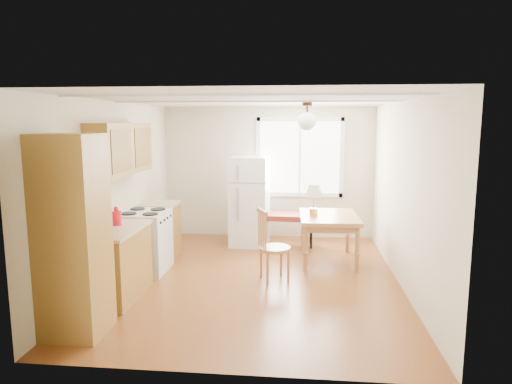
# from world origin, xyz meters

# --- Properties ---
(room_shell) EXTENTS (4.60, 5.60, 2.62)m
(room_shell) POSITION_xyz_m (0.00, 0.00, 1.25)
(room_shell) COLOR #572B11
(room_shell) RESTS_ON ground
(kitchen_run) EXTENTS (0.65, 3.40, 2.20)m
(kitchen_run) POSITION_xyz_m (-1.72, -0.63, 0.84)
(kitchen_run) COLOR brown
(kitchen_run) RESTS_ON ground
(window_unit) EXTENTS (1.64, 0.05, 1.51)m
(window_unit) POSITION_xyz_m (0.60, 2.47, 1.55)
(window_unit) COLOR white
(window_unit) RESTS_ON room_shell
(pendant_light) EXTENTS (0.26, 0.26, 0.40)m
(pendant_light) POSITION_xyz_m (0.70, 0.40, 2.24)
(pendant_light) COLOR black
(pendant_light) RESTS_ON room_shell
(refrigerator) EXTENTS (0.70, 0.71, 1.60)m
(refrigerator) POSITION_xyz_m (-0.29, 1.83, 0.80)
(refrigerator) COLOR silver
(refrigerator) RESTS_ON ground
(bench) EXTENTS (1.27, 0.52, 0.58)m
(bench) POSITION_xyz_m (0.30, 1.84, 0.52)
(bench) COLOR maroon
(bench) RESTS_ON ground
(dining_table) EXTENTS (0.94, 1.23, 0.75)m
(dining_table) POSITION_xyz_m (1.08, 0.96, 0.65)
(dining_table) COLOR #97633A
(dining_table) RESTS_ON ground
(chair) EXTENTS (0.50, 0.49, 1.02)m
(chair) POSITION_xyz_m (0.18, -0.05, 0.58)
(chair) COLOR #97633A
(chair) RESTS_ON ground
(table_lamp) EXTENTS (0.28, 0.28, 0.49)m
(table_lamp) POSITION_xyz_m (0.83, 0.93, 1.11)
(table_lamp) COLOR gold
(table_lamp) RESTS_ON dining_table
(coffee_maker) EXTENTS (0.25, 0.29, 0.38)m
(coffee_maker) POSITION_xyz_m (-1.72, -1.32, 1.04)
(coffee_maker) COLOR black
(coffee_maker) RESTS_ON kitchen_run
(kettle) EXTENTS (0.13, 0.13, 0.24)m
(kettle) POSITION_xyz_m (-1.73, -0.67, 1.00)
(kettle) COLOR red
(kettle) RESTS_ON kitchen_run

